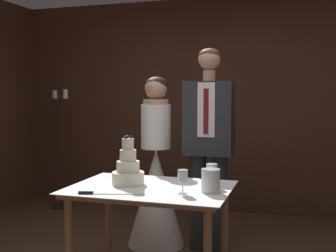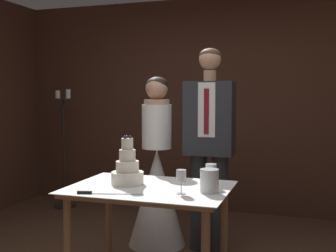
% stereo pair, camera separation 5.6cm
% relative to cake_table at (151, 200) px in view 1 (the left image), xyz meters
% --- Properties ---
extents(wall_back, '(5.29, 0.12, 2.61)m').
position_rel_cake_table_xyz_m(wall_back, '(0.01, 2.28, 0.64)').
color(wall_back, '#472B1E').
rests_on(wall_back, ground_plane).
extents(cake_table, '(1.17, 0.83, 0.76)m').
position_rel_cake_table_xyz_m(cake_table, '(0.00, 0.00, 0.00)').
color(cake_table, '#8E6B4C').
rests_on(cake_table, ground_plane).
extents(tiered_cake, '(0.24, 0.24, 0.37)m').
position_rel_cake_table_xyz_m(tiered_cake, '(-0.19, 0.03, 0.21)').
color(tiered_cake, silver).
rests_on(tiered_cake, cake_table).
extents(cake_knife, '(0.43, 0.14, 0.02)m').
position_rel_cake_table_xyz_m(cake_knife, '(-0.26, -0.32, 0.10)').
color(cake_knife, silver).
rests_on(cake_knife, cake_table).
extents(wine_glass_near, '(0.08, 0.08, 0.17)m').
position_rel_cake_table_xyz_m(wine_glass_near, '(0.43, 0.14, 0.22)').
color(wine_glass_near, silver).
rests_on(wine_glass_near, cake_table).
extents(wine_glass_middle, '(0.07, 0.07, 0.17)m').
position_rel_cake_table_xyz_m(wine_glass_middle, '(0.28, -0.14, 0.21)').
color(wine_glass_middle, silver).
rests_on(wine_glass_middle, cake_table).
extents(hurricane_candle, '(0.13, 0.13, 0.16)m').
position_rel_cake_table_xyz_m(hurricane_candle, '(0.45, -0.04, 0.17)').
color(hurricane_candle, silver).
rests_on(hurricane_candle, cake_table).
extents(bride, '(0.54, 0.54, 1.60)m').
position_rel_cake_table_xyz_m(bride, '(-0.25, 0.87, -0.07)').
color(bride, white).
rests_on(bride, ground_plane).
extents(groom, '(0.44, 0.25, 1.85)m').
position_rel_cake_table_xyz_m(groom, '(0.25, 0.87, 0.37)').
color(groom, '#282B30').
rests_on(groom, ground_plane).
extents(candle_stand, '(0.28, 0.28, 1.50)m').
position_rel_cake_table_xyz_m(candle_stand, '(-1.83, 1.79, 0.01)').
color(candle_stand, black).
rests_on(candle_stand, ground_plane).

